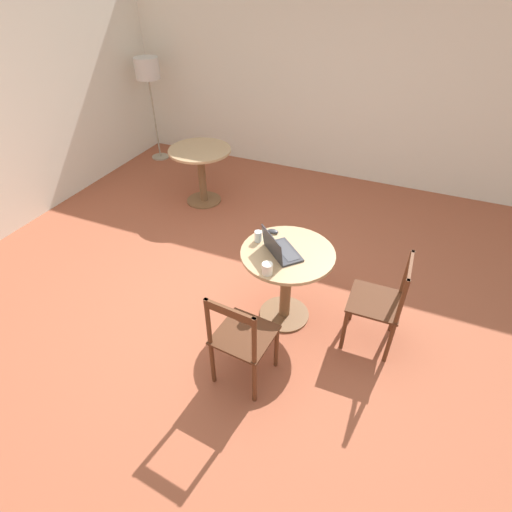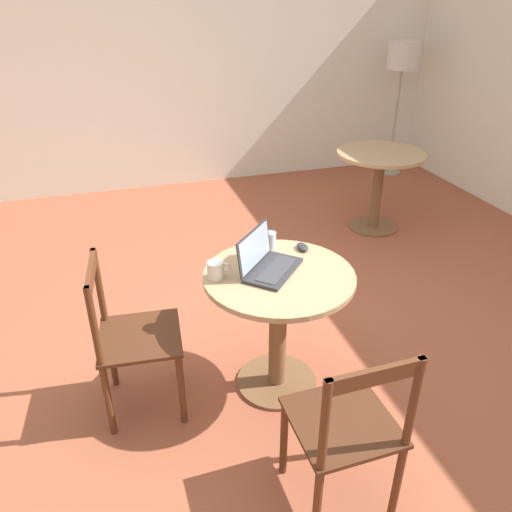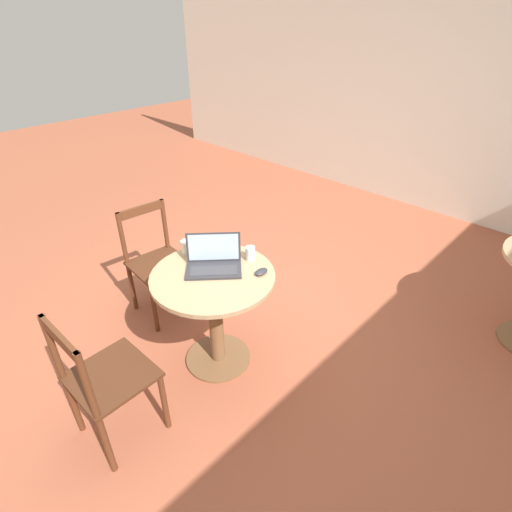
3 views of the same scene
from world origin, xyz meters
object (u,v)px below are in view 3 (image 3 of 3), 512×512
at_px(chair_near_front, 105,381).
at_px(mug, 187,247).
at_px(cafe_table_near, 214,299).
at_px(mouse, 261,272).
at_px(laptop, 214,262).
at_px(drinking_glass, 250,253).
at_px(chair_near_left, 157,262).

height_order(chair_near_front, mug, chair_near_front).
distance_m(cafe_table_near, chair_near_front, 0.83).
bearing_deg(mouse, mug, -163.27).
relative_size(laptop, drinking_glass, 4.26).
distance_m(chair_near_left, chair_near_front, 1.21).
bearing_deg(cafe_table_near, mouse, 45.17).
distance_m(chair_near_left, mug, 0.58).
xyz_separation_m(chair_near_front, laptop, (-0.06, 0.88, 0.34)).
bearing_deg(laptop, chair_near_left, 178.69).
bearing_deg(drinking_glass, chair_near_left, -165.15).
relative_size(mug, drinking_glass, 1.27).
height_order(cafe_table_near, laptop, laptop).
height_order(cafe_table_near, mug, mug).
height_order(chair_near_left, mug, chair_near_left).
bearing_deg(cafe_table_near, chair_near_left, 174.79).
relative_size(chair_near_front, mug, 7.30).
bearing_deg(mug, laptop, -0.41).
bearing_deg(mug, mouse, 16.73).
height_order(chair_near_left, chair_near_front, same).
height_order(chair_near_front, laptop, laptop).
bearing_deg(chair_near_front, mug, 111.11).
distance_m(cafe_table_near, mug, 0.42).
bearing_deg(chair_near_left, chair_near_front, -48.03).
distance_m(laptop, mug, 0.28).
bearing_deg(mouse, cafe_table_near, -134.83).
relative_size(mouse, mug, 0.80).
relative_size(mouse, drinking_glass, 1.02).
bearing_deg(chair_near_left, laptop, -1.31).
distance_m(chair_near_left, laptop, 0.82).
bearing_deg(laptop, drinking_glass, 67.64).
relative_size(cafe_table_near, laptop, 1.94).
relative_size(cafe_table_near, chair_near_front, 0.89).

